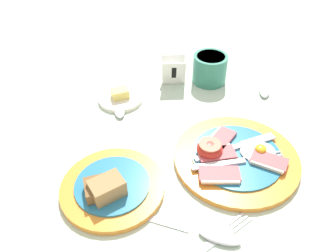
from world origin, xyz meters
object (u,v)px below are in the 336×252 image
at_px(number_card, 174,71).
at_px(teaspoon_stray, 120,116).
at_px(breakfast_plate, 234,157).
at_px(teaspoon_by_saucer, 203,232).
at_px(sugar_cup, 210,68).
at_px(butter_dish, 121,98).
at_px(bread_plate, 111,187).
at_px(fork_on_cloth, 206,246).
at_px(teaspoon_near_cup, 264,96).

relative_size(number_card, teaspoon_stray, 0.38).
relative_size(breakfast_plate, teaspoon_stray, 1.30).
bearing_deg(teaspoon_by_saucer, teaspoon_stray, 137.66).
distance_m(sugar_cup, butter_dish, 0.25).
xyz_separation_m(bread_plate, butter_dish, (0.03, 0.28, -0.00)).
distance_m(breakfast_plate, number_card, 0.31).
distance_m(bread_plate, teaspoon_by_saucer, 0.18).
distance_m(sugar_cup, number_card, 0.10).
bearing_deg(breakfast_plate, number_card, 104.38).
relative_size(breakfast_plate, teaspoon_by_saucer, 1.39).
bearing_deg(bread_plate, butter_dish, 84.41).
distance_m(teaspoon_by_saucer, teaspoon_stray, 0.35).
xyz_separation_m(teaspoon_stray, fork_on_cloth, (0.12, -0.35, -0.00)).
relative_size(bread_plate, teaspoon_by_saucer, 1.06).
height_order(breakfast_plate, number_card, number_card).
bearing_deg(bread_plate, number_card, 63.37).
xyz_separation_m(sugar_cup, number_card, (-0.10, 0.00, -0.00)).
bearing_deg(sugar_cup, breakfast_plate, -93.91).
relative_size(bread_plate, number_card, 2.62).
xyz_separation_m(butter_dish, teaspoon_near_cup, (0.36, -0.04, -0.00)).
height_order(butter_dish, teaspoon_near_cup, butter_dish).
height_order(sugar_cup, teaspoon_stray, sugar_cup).
bearing_deg(teaspoon_near_cup, breakfast_plate, 167.19).
bearing_deg(sugar_cup, teaspoon_stray, -152.62).
bearing_deg(fork_on_cloth, teaspoon_by_saucer, 60.83).
xyz_separation_m(bread_plate, number_card, (0.17, 0.34, 0.03)).
relative_size(teaspoon_by_saucer, fork_on_cloth, 1.06).
xyz_separation_m(breakfast_plate, fork_on_cloth, (-0.10, -0.18, -0.01)).
distance_m(butter_dish, teaspoon_stray, 0.07).
relative_size(sugar_cup, teaspoon_near_cup, 0.48).
bearing_deg(fork_on_cloth, breakfast_plate, 31.95).
bearing_deg(teaspoon_stray, sugar_cup, -63.98).
relative_size(butter_dish, teaspoon_by_saucer, 0.61).
distance_m(bread_plate, number_card, 0.38).
bearing_deg(teaspoon_by_saucer, breakfast_plate, 83.64).
xyz_separation_m(sugar_cup, teaspoon_near_cup, (0.12, -0.10, -0.03)).
xyz_separation_m(breakfast_plate, teaspoon_by_saucer, (-0.10, -0.15, -0.01)).
height_order(breakfast_plate, teaspoon_near_cup, breakfast_plate).
distance_m(bread_plate, butter_dish, 0.28).
bearing_deg(sugar_cup, bread_plate, -128.31).
distance_m(breakfast_plate, teaspoon_by_saucer, 0.18).
height_order(sugar_cup, teaspoon_by_saucer, sugar_cup).
bearing_deg(sugar_cup, teaspoon_by_saucer, -104.91).
relative_size(butter_dish, teaspoon_near_cup, 0.59).
distance_m(teaspoon_near_cup, fork_on_cloth, 0.44).
xyz_separation_m(teaspoon_by_saucer, fork_on_cloth, (-0.00, -0.02, -0.00)).
distance_m(bread_plate, teaspoon_near_cup, 0.45).
xyz_separation_m(teaspoon_by_saucer, teaspoon_near_cup, (0.24, 0.35, 0.00)).
bearing_deg(butter_dish, teaspoon_near_cup, -6.84).
relative_size(number_card, teaspoon_by_saucer, 0.41).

